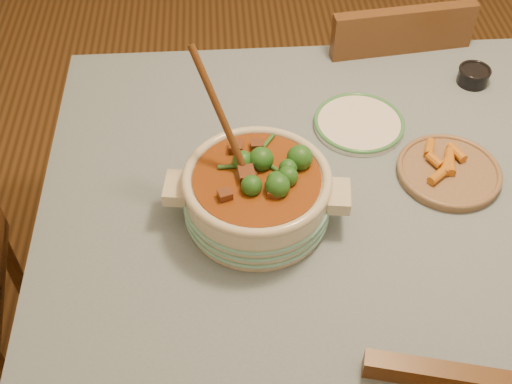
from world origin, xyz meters
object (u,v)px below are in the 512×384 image
(chair_far, at_px, (376,95))
(white_plate, at_px, (359,123))
(condiment_bowl, at_px, (474,75))
(dining_table, at_px, (390,201))
(fried_plate, at_px, (449,170))
(stew_casserole, at_px, (257,192))

(chair_far, bearing_deg, white_plate, 62.13)
(condiment_bowl, relative_size, chair_far, 0.12)
(dining_table, distance_m, white_plate, 0.22)
(condiment_bowl, relative_size, fried_plate, 0.35)
(condiment_bowl, xyz_separation_m, fried_plate, (-0.16, -0.35, -0.01))
(stew_casserole, distance_m, white_plate, 0.41)
(dining_table, relative_size, fried_plate, 5.51)
(dining_table, xyz_separation_m, chair_far, (0.10, 0.61, -0.16))
(dining_table, bearing_deg, stew_casserole, -162.86)
(dining_table, relative_size, chair_far, 1.88)
(condiment_bowl, bearing_deg, fried_plate, -114.83)
(white_plate, relative_size, chair_far, 0.30)
(fried_plate, xyz_separation_m, chair_far, (-0.02, 0.61, -0.27))
(white_plate, height_order, chair_far, chair_far)
(stew_casserole, relative_size, condiment_bowl, 3.82)
(chair_far, bearing_deg, stew_casserole, 51.04)
(stew_casserole, height_order, white_plate, stew_casserole)
(white_plate, distance_m, fried_plate, 0.26)
(dining_table, relative_size, condiment_bowl, 15.64)
(stew_casserole, xyz_separation_m, chair_far, (0.45, 0.71, -0.33))
(stew_casserole, distance_m, fried_plate, 0.48)
(stew_casserole, height_order, condiment_bowl, stew_casserole)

